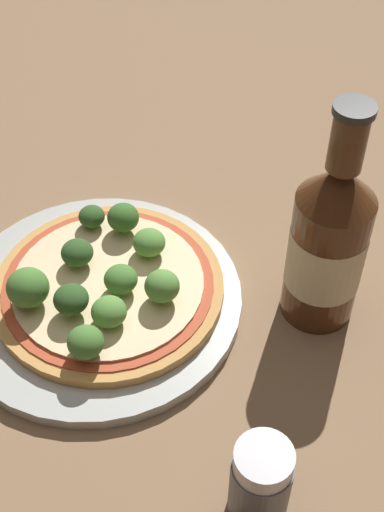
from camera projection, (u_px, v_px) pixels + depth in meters
The scene contains 15 objects.
ground_plane at pixel (81, 299), 0.64m from camera, with size 3.00×3.00×0.00m, color #846647.
plate at pixel (100, 297), 0.63m from camera, with size 0.25×0.25×0.01m.
pizza at pixel (109, 287), 0.62m from camera, with size 0.20×0.20×0.01m.
broccoli_floret_0 at pixel (120, 280), 0.60m from camera, with size 0.03×0.03×0.03m.
broccoli_floret_1 at pixel (149, 243), 0.63m from camera, with size 0.03×0.03×0.02m.
broccoli_floret_2 at pixel (71, 299), 0.58m from camera, with size 0.03×0.03×0.03m.
broccoli_floret_3 at pixel (92, 217), 0.66m from camera, with size 0.02×0.02×0.02m.
broccoli_floret_4 at pixel (160, 290), 0.59m from camera, with size 0.03×0.03×0.03m.
broccoli_floret_5 at pixel (77, 253), 0.62m from camera, with size 0.03×0.03×0.02m.
broccoli_floret_6 at pixel (28, 288), 0.59m from camera, with size 0.04×0.04×0.04m.
broccoli_floret_7 at pixel (86, 342), 0.55m from camera, with size 0.03×0.03×0.03m.
broccoli_floret_8 at pixel (123, 218), 0.65m from camera, with size 0.03×0.03×0.03m.
broccoli_floret_9 at pixel (109, 312), 0.58m from camera, with size 0.03×0.03×0.02m.
beer_bottle at pixel (328, 243), 0.57m from camera, with size 0.06×0.06×0.21m.
pepper_shaker at pixel (260, 483), 0.48m from camera, with size 0.04×0.04×0.08m.
Camera 1 is at (0.21, -0.36, 0.49)m, focal length 50.00 mm.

